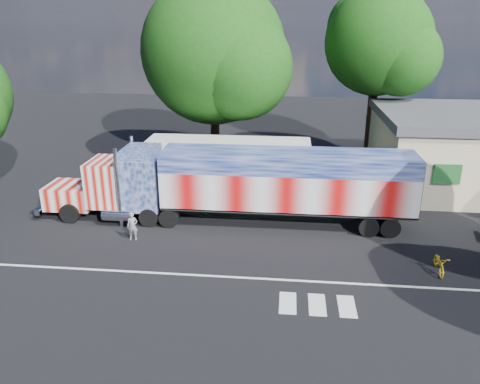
# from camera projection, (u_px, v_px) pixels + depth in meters

# --- Properties ---
(ground) EXTENTS (100.00, 100.00, 0.00)m
(ground) POSITION_uv_depth(u_px,v_px,m) (234.00, 247.00, 24.04)
(ground) COLOR black
(lane_markings) EXTENTS (30.00, 2.67, 0.01)m
(lane_markings) POSITION_uv_depth(u_px,v_px,m) (263.00, 288.00, 20.35)
(lane_markings) COLOR silver
(lane_markings) RESTS_ON ground
(semi_truck) EXTENTS (21.32, 3.37, 4.55)m
(semi_truck) POSITION_uv_depth(u_px,v_px,m) (240.00, 183.00, 26.23)
(semi_truck) COLOR black
(semi_truck) RESTS_ON ground
(coach_bus) EXTENTS (11.18, 2.60, 3.25)m
(coach_bus) POSITION_uv_depth(u_px,v_px,m) (229.00, 161.00, 32.57)
(coach_bus) COLOR white
(coach_bus) RESTS_ON ground
(woman) EXTENTS (0.63, 0.47, 1.54)m
(woman) POSITION_uv_depth(u_px,v_px,m) (132.00, 226.00, 24.58)
(woman) COLOR slate
(woman) RESTS_ON ground
(bicycle) EXTENTS (0.70, 1.76, 0.91)m
(bicycle) POSITION_uv_depth(u_px,v_px,m) (439.00, 263.00, 21.51)
(bicycle) COLOR gold
(bicycle) RESTS_ON ground
(tree_n_mid) EXTENTS (11.56, 11.01, 14.13)m
(tree_n_mid) POSITION_uv_depth(u_px,v_px,m) (216.00, 53.00, 35.57)
(tree_n_mid) COLOR black
(tree_n_mid) RESTS_ON ground
(tree_ne_a) EXTENTS (8.50, 8.10, 13.42)m
(tree_ne_a) POSITION_uv_depth(u_px,v_px,m) (380.00, 43.00, 35.48)
(tree_ne_a) COLOR black
(tree_ne_a) RESTS_ON ground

